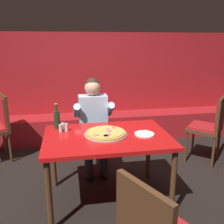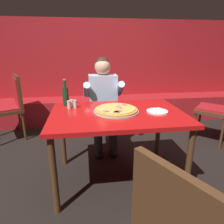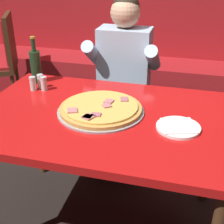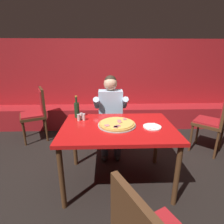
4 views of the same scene
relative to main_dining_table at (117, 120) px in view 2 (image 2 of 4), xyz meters
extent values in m
plane|color=black|center=(0.00, 0.00, -0.69)|extent=(24.00, 24.00, 0.00)
cube|color=#A3191E|center=(0.00, 2.18, 0.26)|extent=(6.80, 0.16, 1.90)
cube|color=#A3191E|center=(0.00, 1.86, -0.46)|extent=(6.46, 0.48, 0.46)
cylinder|color=#4C2D19|center=(-0.60, -0.39, -0.33)|extent=(0.06, 0.06, 0.74)
cylinder|color=#4C2D19|center=(0.60, -0.39, -0.33)|extent=(0.06, 0.06, 0.74)
cylinder|color=#4C2D19|center=(-0.60, 0.39, -0.33)|extent=(0.06, 0.06, 0.74)
cylinder|color=#4C2D19|center=(0.60, 0.39, -0.33)|extent=(0.06, 0.06, 0.74)
cube|color=red|center=(0.00, 0.00, 0.06)|extent=(1.32, 0.90, 0.04)
cylinder|color=#9E9EA3|center=(-0.01, 0.02, 0.09)|extent=(0.45, 0.45, 0.01)
cylinder|color=#C69347|center=(-0.01, 0.02, 0.10)|extent=(0.43, 0.43, 0.02)
cylinder|color=#E0B251|center=(-0.01, 0.02, 0.12)|extent=(0.39, 0.39, 0.01)
cube|color=#B76670|center=(0.09, 0.12, 0.13)|extent=(0.05, 0.06, 0.01)
cube|color=#B76670|center=(-0.03, -0.12, 0.13)|extent=(0.05, 0.05, 0.01)
cube|color=#C6757A|center=(0.02, 0.02, 0.13)|extent=(0.06, 0.06, 0.01)
cube|color=#C6757A|center=(-0.13, -0.08, 0.13)|extent=(0.07, 0.07, 0.01)
cube|color=#C6757A|center=(-0.03, -0.12, 0.13)|extent=(0.07, 0.07, 0.01)
cube|color=#C6757A|center=(0.02, 0.07, 0.13)|extent=(0.05, 0.06, 0.01)
cube|color=#B76670|center=(0.00, -0.09, 0.13)|extent=(0.05, 0.04, 0.01)
cylinder|color=white|center=(0.39, -0.05, 0.09)|extent=(0.21, 0.21, 0.01)
cube|color=white|center=(0.39, -0.05, 0.10)|extent=(0.19, 0.19, 0.01)
cylinder|color=#19381E|center=(-0.52, 0.32, 0.18)|extent=(0.07, 0.07, 0.20)
cylinder|color=#19381E|center=(-0.52, 0.32, 0.32)|extent=(0.03, 0.03, 0.08)
cylinder|color=#B29933|center=(-0.52, 0.32, 0.37)|extent=(0.03, 0.03, 0.01)
cylinder|color=silver|center=(-0.46, 0.24, 0.12)|extent=(0.04, 0.04, 0.07)
cylinder|color=#28231E|center=(-0.46, 0.24, 0.11)|extent=(0.03, 0.03, 0.04)
cylinder|color=silver|center=(-0.46, 0.24, 0.16)|extent=(0.04, 0.04, 0.01)
cylinder|color=silver|center=(-0.42, 0.21, 0.12)|extent=(0.04, 0.04, 0.07)
cylinder|color=#516B33|center=(-0.42, 0.21, 0.11)|extent=(0.03, 0.03, 0.04)
cylinder|color=silver|center=(-0.42, 0.21, 0.16)|extent=(0.04, 0.04, 0.01)
cylinder|color=silver|center=(-0.48, 0.19, 0.12)|extent=(0.04, 0.04, 0.07)
cylinder|color=#B23323|center=(-0.48, 0.19, 0.11)|extent=(0.03, 0.03, 0.04)
cylinder|color=silver|center=(-0.48, 0.19, 0.16)|extent=(0.04, 0.04, 0.01)
ellipsoid|color=black|center=(-0.16, 0.52, -0.65)|extent=(0.11, 0.24, 0.09)
ellipsoid|color=black|center=(0.04, 0.52, -0.65)|extent=(0.11, 0.24, 0.09)
cylinder|color=#282833|center=(-0.16, 0.52, -0.46)|extent=(0.11, 0.11, 0.43)
cylinder|color=#282833|center=(0.04, 0.52, -0.46)|extent=(0.11, 0.11, 0.43)
cube|color=#282833|center=(-0.06, 0.62, -0.18)|extent=(0.34, 0.40, 0.12)
cube|color=silver|center=(-0.06, 0.82, 0.09)|extent=(0.38, 0.22, 0.52)
cylinder|color=silver|center=(-0.28, 0.74, 0.17)|extent=(0.09, 0.30, 0.25)
cylinder|color=silver|center=(0.16, 0.74, 0.17)|extent=(0.09, 0.30, 0.25)
sphere|color=#D6A884|center=(-0.06, 0.82, 0.45)|extent=(0.21, 0.21, 0.21)
sphere|color=#2D2319|center=(-0.06, 0.84, 0.49)|extent=(0.19, 0.19, 0.19)
cylinder|color=#4C2D19|center=(-1.42, 1.51, -0.47)|extent=(0.04, 0.04, 0.45)
cylinder|color=#4C2D19|center=(-1.26, 1.16, -0.47)|extent=(0.04, 0.04, 0.45)
cube|color=#4C2D19|center=(-1.52, 1.25, -0.22)|extent=(0.59, 0.59, 0.05)
cube|color=#A3191E|center=(-1.52, 1.25, -0.18)|extent=(0.54, 0.54, 0.03)
cube|color=#4C2D19|center=(-1.33, 1.34, 0.05)|extent=(0.22, 0.42, 0.50)
cube|color=#A3191E|center=(-1.36, 1.33, 0.05)|extent=(0.17, 0.34, 0.42)
cube|color=#4C2D19|center=(0.00, -1.30, 0.05)|extent=(0.23, 0.41, 0.46)
cube|color=#A3191E|center=(0.03, -1.28, 0.05)|extent=(0.18, 0.33, 0.38)
cylinder|color=#4C2D19|center=(1.54, 0.99, -0.46)|extent=(0.04, 0.04, 0.47)
cylinder|color=#4C2D19|center=(1.29, 0.71, -0.46)|extent=(0.04, 0.04, 0.47)
cylinder|color=#4C2D19|center=(1.57, 0.46, -0.46)|extent=(0.04, 0.04, 0.47)
cube|color=#4C2D19|center=(1.55, 0.72, -0.20)|extent=(0.62, 0.62, 0.05)
cube|color=#A3191E|center=(1.55, 0.72, -0.16)|extent=(0.57, 0.57, 0.03)
camera|label=1|loc=(-0.38, -2.44, 1.03)|focal=40.00mm
camera|label=2|loc=(-0.32, -1.86, 0.70)|focal=32.00mm
camera|label=3|loc=(0.41, -1.36, 0.83)|focal=50.00mm
camera|label=4|loc=(-0.13, -1.89, 0.88)|focal=28.00mm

